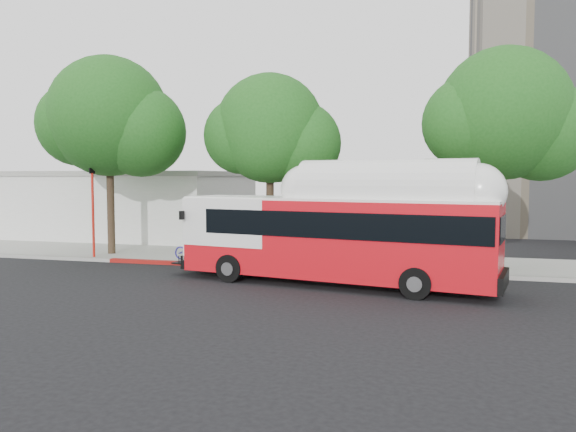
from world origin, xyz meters
name	(u,v)px	position (x,y,z in m)	size (l,w,h in m)	color
ground	(248,287)	(0.00, 0.00, 0.00)	(120.00, 120.00, 0.00)	black
sidewalk	(294,259)	(0.00, 6.50, 0.07)	(60.00, 5.00, 0.15)	gray
curb_strip	(278,268)	(0.00, 3.90, 0.07)	(60.00, 0.30, 0.15)	gray
red_curb_segment	(213,265)	(-3.00, 3.90, 0.08)	(10.00, 0.32, 0.16)	maroon
street_tree_left	(118,121)	(-8.53, 5.56, 6.60)	(6.67, 5.80, 9.74)	#2D2116
street_tree_mid	(279,133)	(-0.59, 6.06, 5.91)	(5.75, 5.00, 8.62)	#2D2116
street_tree_right	(515,119)	(9.44, 5.86, 6.26)	(6.21, 5.40, 9.18)	#2D2116
low_commercial_bldg	(116,204)	(-14.00, 14.00, 2.15)	(16.20, 10.20, 4.25)	silver
transit_bus	(336,239)	(2.97, 1.08, 1.69)	(12.43, 4.49, 3.62)	red
signal_pole	(93,213)	(-9.12, 4.20, 2.21)	(0.12, 0.41, 4.32)	red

